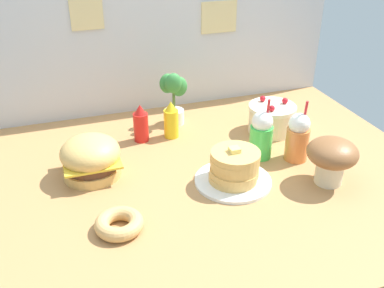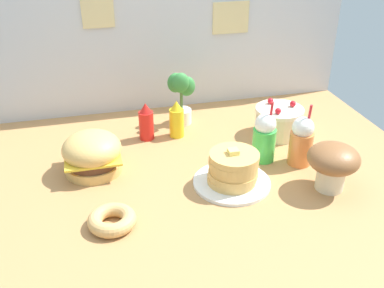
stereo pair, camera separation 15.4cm
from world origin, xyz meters
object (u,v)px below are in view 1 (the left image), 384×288
object	(u,v)px
mustard_bottle	(171,121)
mushroom_stool	(332,157)
burger	(91,158)
cream_soda_cup	(261,135)
donut_pink_glaze	(119,223)
orange_float_cup	(298,137)
pancake_stack	(234,169)
layer_cake	(272,118)
potted_plant	(174,96)
ketchup_bottle	(141,124)

from	to	relation	value
mustard_bottle	mushroom_stool	size ratio (longest dim) A/B	0.91
burger	cream_soda_cup	distance (m)	0.90
donut_pink_glaze	orange_float_cup	bearing A→B (deg)	15.76
burger	cream_soda_cup	world-z (taller)	cream_soda_cup
pancake_stack	layer_cake	xyz separation A→B (m)	(0.43, 0.44, 0.01)
mustard_bottle	potted_plant	bearing A→B (deg)	68.01
mustard_bottle	mushroom_stool	xyz separation A→B (m)	(0.60, -0.72, 0.04)
burger	mushroom_stool	size ratio (longest dim) A/B	1.21
pancake_stack	ketchup_bottle	distance (m)	0.67
mustard_bottle	cream_soda_cup	bearing A→B (deg)	-43.98
burger	potted_plant	xyz separation A→B (m)	(0.57, 0.44, 0.08)
orange_float_cup	mushroom_stool	distance (m)	0.26
burger	mustard_bottle	world-z (taller)	mustard_bottle
cream_soda_cup	donut_pink_glaze	world-z (taller)	cream_soda_cup
ketchup_bottle	burger	bearing A→B (deg)	-138.55
mustard_bottle	donut_pink_glaze	bearing A→B (deg)	-121.06
mustard_bottle	potted_plant	size ratio (longest dim) A/B	0.66
layer_cake	mushroom_stool	distance (m)	0.59
mushroom_stool	layer_cake	bearing A→B (deg)	91.16
ketchup_bottle	cream_soda_cup	distance (m)	0.69
donut_pink_glaze	potted_plant	bearing A→B (deg)	60.47
mushroom_stool	potted_plant	bearing A→B (deg)	121.20
orange_float_cup	potted_plant	size ratio (longest dim) A/B	0.98
burger	mustard_bottle	size ratio (longest dim) A/B	1.33
donut_pink_glaze	mushroom_stool	bearing A→B (deg)	1.73
donut_pink_glaze	mushroom_stool	distance (m)	1.06
donut_pink_glaze	ketchup_bottle	bearing A→B (deg)	70.22
cream_soda_cup	orange_float_cup	size ratio (longest dim) A/B	1.00
layer_cake	orange_float_cup	size ratio (longest dim) A/B	0.83
layer_cake	cream_soda_cup	distance (m)	0.32
burger	cream_soda_cup	xyz separation A→B (m)	(0.89, -0.10, 0.03)
donut_pink_glaze	pancake_stack	bearing A→B (deg)	16.42
burger	orange_float_cup	size ratio (longest dim) A/B	0.88
ketchup_bottle	mushroom_stool	bearing A→B (deg)	-43.03
mustard_bottle	potted_plant	world-z (taller)	potted_plant
orange_float_cup	potted_plant	bearing A→B (deg)	128.42
layer_cake	donut_pink_glaze	xyz separation A→B (m)	(-1.04, -0.62, -0.05)
mushroom_stool	donut_pink_glaze	bearing A→B (deg)	-178.27
pancake_stack	mustard_bottle	distance (m)	0.59
orange_float_cup	potted_plant	distance (m)	0.80
burger	potted_plant	world-z (taller)	potted_plant
burger	layer_cake	bearing A→B (deg)	7.72
mustard_bottle	cream_soda_cup	world-z (taller)	cream_soda_cup
mustard_bottle	donut_pink_glaze	distance (m)	0.88
ketchup_bottle	mushroom_stool	xyz separation A→B (m)	(0.78, -0.73, 0.04)
burger	mustard_bottle	distance (m)	0.57
mustard_bottle	ketchup_bottle	bearing A→B (deg)	176.68
layer_cake	donut_pink_glaze	world-z (taller)	layer_cake
pancake_stack	mustard_bottle	xyz separation A→B (m)	(-0.15, 0.57, 0.03)
mustard_bottle	cream_soda_cup	size ratio (longest dim) A/B	0.67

